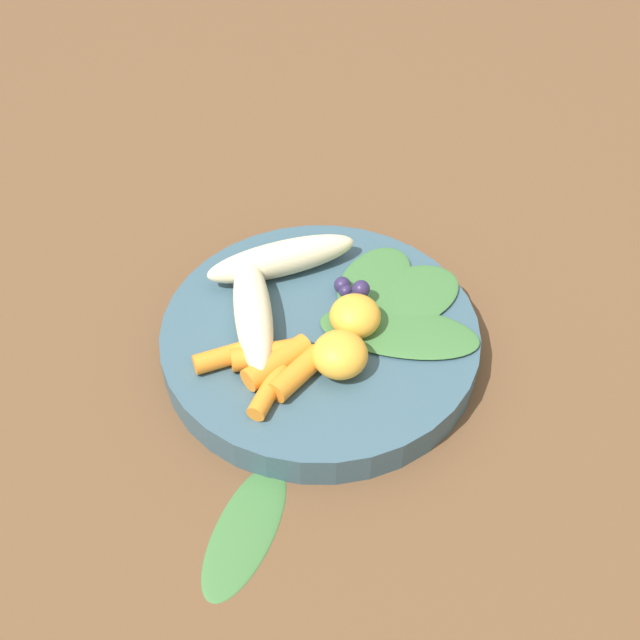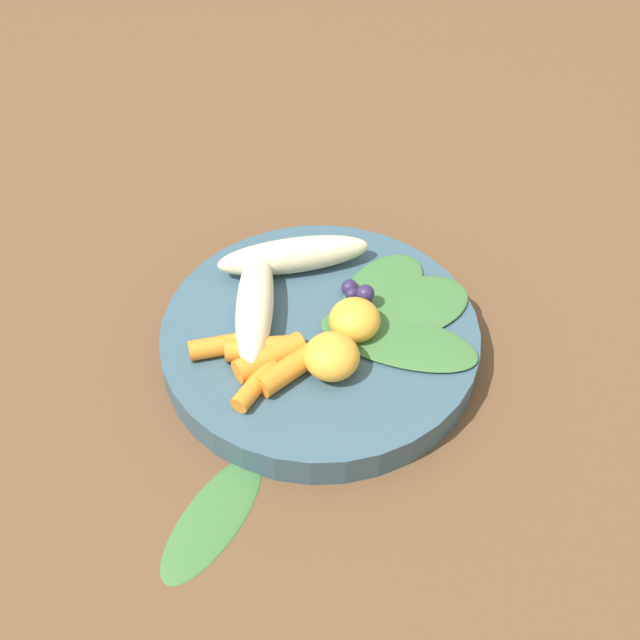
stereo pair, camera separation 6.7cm
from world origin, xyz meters
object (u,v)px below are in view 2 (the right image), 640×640
(banana_peeled_left, at_px, (255,305))
(orange_segment_near, at_px, (355,320))
(banana_peeled_right, at_px, (294,255))
(kale_leaf_stray, at_px, (218,518))
(bowl, at_px, (320,340))

(banana_peeled_left, relative_size, orange_segment_near, 3.19)
(banana_peeled_left, xyz_separation_m, banana_peeled_right, (-0.07, 0.00, 0.00))
(banana_peeled_left, relative_size, kale_leaf_stray, 1.16)
(bowl, bearing_deg, banana_peeled_left, -77.11)
(banana_peeled_right, height_order, kale_leaf_stray, banana_peeled_right)
(banana_peeled_left, distance_m, banana_peeled_right, 0.07)
(banana_peeled_right, relative_size, orange_segment_near, 3.19)
(banana_peeled_left, distance_m, orange_segment_near, 0.08)
(kale_leaf_stray, bearing_deg, banana_peeled_left, -158.30)
(orange_segment_near, bearing_deg, banana_peeled_left, -76.28)
(orange_segment_near, xyz_separation_m, kale_leaf_stray, (0.18, -0.02, -0.04))
(orange_segment_near, distance_m, kale_leaf_stray, 0.19)
(banana_peeled_left, bearing_deg, banana_peeled_right, 153.37)
(bowl, distance_m, banana_peeled_left, 0.06)
(orange_segment_near, relative_size, kale_leaf_stray, 0.36)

